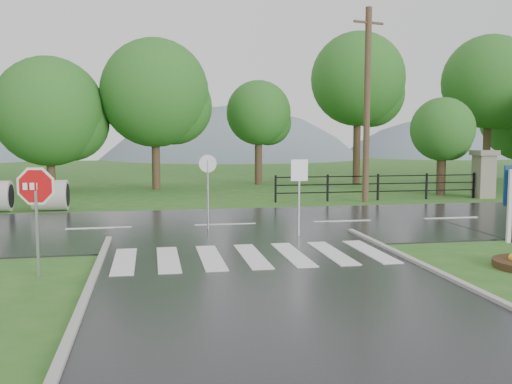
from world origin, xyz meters
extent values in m
plane|color=#2C5E1F|center=(0.00, 0.00, 0.00)|extent=(120.00, 120.00, 0.00)
cube|color=black|center=(0.00, 10.00, 0.00)|extent=(90.00, 8.00, 0.04)
cube|color=silver|center=(-3.00, 5.00, 0.06)|extent=(0.50, 2.80, 0.02)
cube|color=silver|center=(-2.00, 5.00, 0.06)|extent=(0.50, 2.80, 0.02)
cube|color=silver|center=(-1.00, 5.00, 0.06)|extent=(0.50, 2.80, 0.02)
cube|color=silver|center=(0.00, 5.00, 0.06)|extent=(0.50, 2.80, 0.02)
cube|color=silver|center=(1.00, 5.00, 0.06)|extent=(0.50, 2.80, 0.02)
cube|color=silver|center=(2.00, 5.00, 0.06)|extent=(0.50, 2.80, 0.02)
cube|color=silver|center=(3.00, 5.00, 0.06)|extent=(0.50, 2.80, 0.02)
cube|color=gray|center=(13.00, 16.00, 1.00)|extent=(0.80, 0.80, 2.00)
cube|color=#6B6659|center=(13.00, 16.00, 2.12)|extent=(1.00, 1.00, 0.24)
cube|color=black|center=(7.75, 16.00, 0.40)|extent=(9.50, 0.05, 0.05)
cube|color=black|center=(7.75, 16.00, 0.75)|extent=(9.50, 0.05, 0.05)
cube|color=black|center=(7.75, 16.00, 1.10)|extent=(9.50, 0.05, 0.05)
cube|color=black|center=(3.00, 16.00, 0.60)|extent=(0.08, 0.08, 1.20)
cube|color=black|center=(12.50, 16.00, 0.60)|extent=(0.08, 0.08, 1.20)
sphere|color=slate|center=(8.00, 65.00, -17.28)|extent=(48.00, 48.00, 48.00)
sphere|color=slate|center=(36.00, 65.00, -12.96)|extent=(36.00, 36.00, 36.00)
cylinder|color=#9E9B93|center=(-6.25, 15.00, 0.60)|extent=(1.30, 1.20, 1.20)
cube|color=#939399|center=(-4.71, 4.06, 0.91)|extent=(0.05, 0.05, 1.81)
cylinder|color=white|center=(-4.71, 4.07, 1.90)|extent=(1.08, 0.20, 1.09)
cylinder|color=red|center=(-4.71, 4.06, 1.90)|extent=(0.94, 0.19, 0.95)
cube|color=silver|center=(7.28, 5.67, 1.01)|extent=(0.11, 0.11, 2.02)
cube|color=#939399|center=(1.82, 7.51, 1.06)|extent=(0.04, 0.04, 2.12)
cube|color=white|center=(1.82, 7.49, 1.95)|extent=(0.50, 0.05, 0.61)
cylinder|color=#939399|center=(-0.64, 9.19, 1.09)|extent=(0.07, 0.07, 2.19)
cylinder|color=white|center=(-0.64, 9.17, 2.08)|extent=(0.53, 0.17, 0.55)
cylinder|color=#473523|center=(6.96, 15.50, 4.21)|extent=(0.28, 0.28, 8.42)
cube|color=brown|center=(6.96, 15.50, 7.76)|extent=(1.48, 0.45, 0.09)
cylinder|color=#3D2B1C|center=(11.64, 17.50, 1.35)|extent=(0.40, 0.40, 2.69)
sphere|color=#215D1D|center=(11.64, 17.50, 3.23)|extent=(3.09, 3.09, 3.09)
camera|label=1|loc=(-2.36, -8.26, 2.96)|focal=40.00mm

